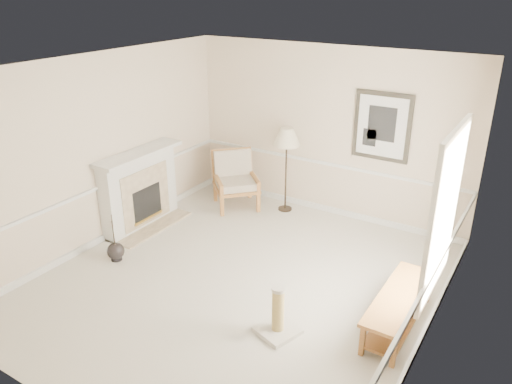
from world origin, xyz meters
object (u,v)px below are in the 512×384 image
Objects in this scene: floor_lamp at (287,139)px; bench at (399,306)px; armchair at (235,177)px; scratching_post at (278,319)px; floor_vase at (116,252)px.

bench is (2.73, -2.19, -1.03)m from floor_lamp.
armchair reaches higher than scratching_post.
floor_vase reaches higher than scratching_post.
scratching_post is at bearing -3.57° from floor_vase.
floor_vase is 1.20× the size of scratching_post.
floor_lamp is at bearing 65.98° from floor_vase.
armchair is at bearing 152.18° from bench.
bench is 1.44m from scratching_post.
armchair is at bearing 81.91° from floor_vase.
floor_lamp is 3.61m from scratching_post.
scratching_post is (-1.16, -0.86, -0.09)m from bench.
scratching_post is (1.58, -3.05, -1.13)m from floor_lamp.
floor_vase is 0.69× the size of armchair.
bench is (4.01, 0.68, 0.15)m from floor_vase.
armchair is 4.12m from bench.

